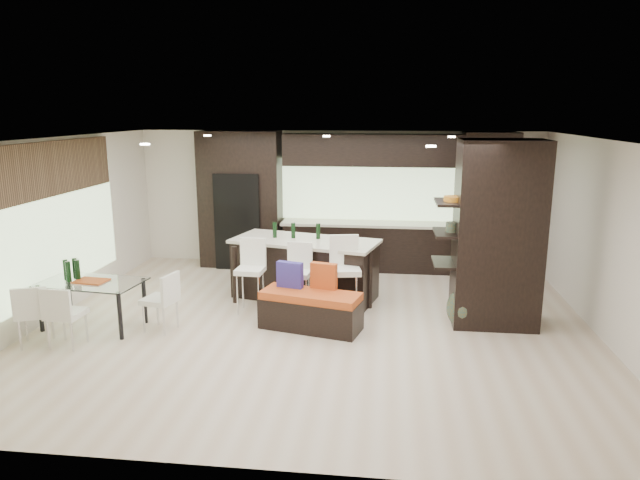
# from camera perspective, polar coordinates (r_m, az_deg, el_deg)

# --- Properties ---
(ground) EXTENTS (8.00, 8.00, 0.00)m
(ground) POSITION_cam_1_polar(r_m,az_deg,el_deg) (8.50, -0.48, -8.48)
(ground) COLOR beige
(ground) RESTS_ON ground
(back_wall) EXTENTS (8.00, 0.02, 2.70)m
(back_wall) POSITION_cam_1_polar(r_m,az_deg,el_deg) (11.53, 1.71, 4.16)
(back_wall) COLOR white
(back_wall) RESTS_ON ground
(left_wall) EXTENTS (0.02, 7.00, 2.70)m
(left_wall) POSITION_cam_1_polar(r_m,az_deg,el_deg) (9.47, -25.27, 1.01)
(left_wall) COLOR white
(left_wall) RESTS_ON ground
(right_wall) EXTENTS (0.02, 7.00, 2.70)m
(right_wall) POSITION_cam_1_polar(r_m,az_deg,el_deg) (8.58, 27.04, -0.29)
(right_wall) COLOR white
(right_wall) RESTS_ON ground
(ceiling) EXTENTS (8.00, 7.00, 0.02)m
(ceiling) POSITION_cam_1_polar(r_m,az_deg,el_deg) (7.92, -0.52, 10.02)
(ceiling) COLOR white
(ceiling) RESTS_ON ground
(window_left) EXTENTS (0.04, 3.20, 1.90)m
(window_left) POSITION_cam_1_polar(r_m,az_deg,el_deg) (9.62, -24.45, 1.26)
(window_left) COLOR #B2D199
(window_left) RESTS_ON left_wall
(window_back) EXTENTS (3.40, 0.04, 1.20)m
(window_back) POSITION_cam_1_polar(r_m,az_deg,el_deg) (11.42, 4.71, 5.05)
(window_back) COLOR #B2D199
(window_back) RESTS_ON back_wall
(stone_accent) EXTENTS (0.08, 3.00, 0.80)m
(stone_accent) POSITION_cam_1_polar(r_m,az_deg,el_deg) (9.48, -24.79, 6.59)
(stone_accent) COLOR brown
(stone_accent) RESTS_ON left_wall
(ceiling_spots) EXTENTS (4.00, 3.00, 0.02)m
(ceiling_spots) POSITION_cam_1_polar(r_m,az_deg,el_deg) (8.17, -0.29, 9.96)
(ceiling_spots) COLOR white
(ceiling_spots) RESTS_ON ceiling
(back_cabinetry) EXTENTS (6.80, 0.68, 2.70)m
(back_cabinetry) POSITION_cam_1_polar(r_m,az_deg,el_deg) (11.17, 4.12, 3.85)
(back_cabinetry) COLOR black
(back_cabinetry) RESTS_ON ground
(refrigerator) EXTENTS (0.90, 0.68, 1.90)m
(refrigerator) POSITION_cam_1_polar(r_m,az_deg,el_deg) (11.55, -7.91, 2.04)
(refrigerator) COLOR black
(refrigerator) RESTS_ON ground
(partition_column) EXTENTS (1.20, 0.80, 2.70)m
(partition_column) POSITION_cam_1_polar(r_m,az_deg,el_deg) (8.58, 17.34, 0.55)
(partition_column) COLOR black
(partition_column) RESTS_ON ground
(kitchen_island) EXTENTS (2.58, 1.59, 1.00)m
(kitchen_island) POSITION_cam_1_polar(r_m,az_deg,el_deg) (9.56, -1.51, -2.88)
(kitchen_island) COLOR black
(kitchen_island) RESTS_ON ground
(stool_left) EXTENTS (0.43, 0.43, 0.93)m
(stool_left) POSITION_cam_1_polar(r_m,az_deg,el_deg) (8.94, -6.96, -4.34)
(stool_left) COLOR white
(stool_left) RESTS_ON ground
(stool_mid) EXTENTS (0.43, 0.43, 0.89)m
(stool_mid) POSITION_cam_1_polar(r_m,az_deg,el_deg) (8.81, -2.27, -4.63)
(stool_mid) COLOR white
(stool_mid) RESTS_ON ground
(stool_right) EXTENTS (0.52, 0.52, 1.00)m
(stool_right) POSITION_cam_1_polar(r_m,az_deg,el_deg) (8.69, 2.52, -4.51)
(stool_right) COLOR white
(stool_right) RESTS_ON ground
(bench) EXTENTS (1.53, 0.89, 0.55)m
(bench) POSITION_cam_1_polar(r_m,az_deg,el_deg) (8.26, -0.94, -7.07)
(bench) COLOR black
(bench) RESTS_ON ground
(floor_vase) EXTENTS (0.45, 0.45, 1.12)m
(floor_vase) POSITION_cam_1_polar(r_m,az_deg,el_deg) (8.51, 14.00, -4.85)
(floor_vase) COLOR #404C36
(floor_vase) RESTS_ON ground
(dining_table) EXTENTS (1.51, 0.96, 0.69)m
(dining_table) POSITION_cam_1_polar(r_m,az_deg,el_deg) (8.93, -21.72, -6.01)
(dining_table) COLOR white
(dining_table) RESTS_ON ground
(chair_near) EXTENTS (0.45, 0.45, 0.79)m
(chair_near) POSITION_cam_1_polar(r_m,az_deg,el_deg) (8.35, -24.01, -7.15)
(chair_near) COLOR white
(chair_near) RESTS_ON ground
(chair_far) EXTENTS (0.56, 0.56, 0.79)m
(chair_far) POSITION_cam_1_polar(r_m,az_deg,el_deg) (8.58, -26.59, -6.87)
(chair_far) COLOR white
(chair_far) RESTS_ON ground
(chair_end) EXTENTS (0.51, 0.51, 0.79)m
(chair_end) POSITION_cam_1_polar(r_m,az_deg,el_deg) (8.49, -15.72, -6.18)
(chair_end) COLOR white
(chair_end) RESTS_ON ground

